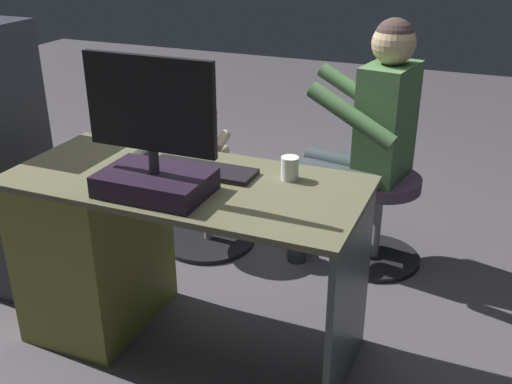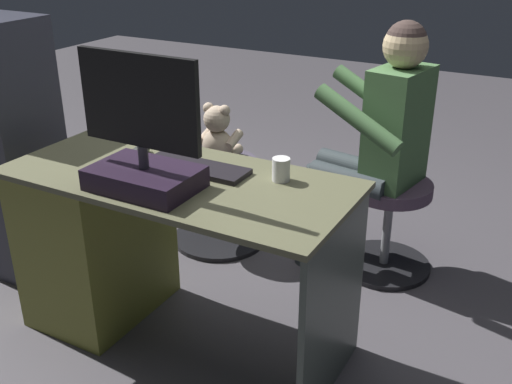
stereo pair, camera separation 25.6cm
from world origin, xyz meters
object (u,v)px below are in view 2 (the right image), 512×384
(keyboard, at_px, (196,167))
(teddy_bear, at_px, (218,135))
(cup, at_px, (281,169))
(tv_remote, at_px, (119,164))
(visitor_chair, at_px, (388,218))
(desk, at_px, (114,235))
(office_chair_teddy, at_px, (219,195))
(person, at_px, (378,130))
(monitor, at_px, (143,151))
(computer_mouse, at_px, (141,150))

(keyboard, relative_size, teddy_bear, 1.38)
(cup, height_order, tv_remote, cup)
(tv_remote, relative_size, visitor_chair, 0.32)
(desk, relative_size, office_chair_teddy, 2.65)
(keyboard, relative_size, person, 0.34)
(visitor_chair, bearing_deg, teddy_bear, 9.57)
(cup, bearing_deg, desk, 11.79)
(desk, height_order, monitor, monitor)
(keyboard, bearing_deg, cup, -169.20)
(desk, bearing_deg, tv_remote, 163.13)
(monitor, relative_size, cup, 5.56)
(keyboard, xyz_separation_m, person, (-0.45, -0.84, -0.02))
(tv_remote, xyz_separation_m, teddy_bear, (0.06, -0.82, -0.14))
(office_chair_teddy, xyz_separation_m, teddy_bear, (0.00, -0.01, 0.33))
(office_chair_teddy, bearing_deg, keyboard, 116.30)
(computer_mouse, relative_size, visitor_chair, 0.21)
(monitor, relative_size, visitor_chair, 1.03)
(tv_remote, bearing_deg, cup, -152.06)
(cup, relative_size, visitor_chair, 0.19)
(desk, relative_size, teddy_bear, 4.40)
(office_chair_teddy, bearing_deg, person, -169.78)
(computer_mouse, height_order, visitor_chair, computer_mouse)
(keyboard, distance_m, computer_mouse, 0.29)
(monitor, bearing_deg, keyboard, -104.94)
(computer_mouse, relative_size, person, 0.08)
(teddy_bear, bearing_deg, computer_mouse, 94.71)
(desk, relative_size, computer_mouse, 13.93)
(monitor, height_order, visitor_chair, monitor)
(monitor, relative_size, keyboard, 1.15)
(desk, distance_m, cup, 0.82)
(person, bearing_deg, cup, 81.45)
(desk, bearing_deg, teddy_bear, -92.51)
(tv_remote, xyz_separation_m, person, (-0.73, -0.95, -0.02))
(desk, height_order, keyboard, keyboard)
(monitor, relative_size, teddy_bear, 1.58)
(desk, xyz_separation_m, visitor_chair, (-0.91, -0.94, -0.11))
(keyboard, relative_size, visitor_chair, 0.90)
(keyboard, height_order, visitor_chair, keyboard)
(keyboard, bearing_deg, desk, 12.64)
(computer_mouse, xyz_separation_m, person, (-0.74, -0.81, -0.03))
(desk, relative_size, keyboard, 3.18)
(desk, height_order, teddy_bear, teddy_bear)
(teddy_bear, relative_size, visitor_chair, 0.65)
(computer_mouse, bearing_deg, keyboard, 174.36)
(teddy_bear, xyz_separation_m, visitor_chair, (-0.88, -0.15, -0.33))
(visitor_chair, bearing_deg, desk, 45.89)
(cup, distance_m, teddy_bear, 0.95)
(desk, relative_size, person, 1.10)
(tv_remote, distance_m, teddy_bear, 0.84)
(monitor, bearing_deg, teddy_bear, -73.16)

